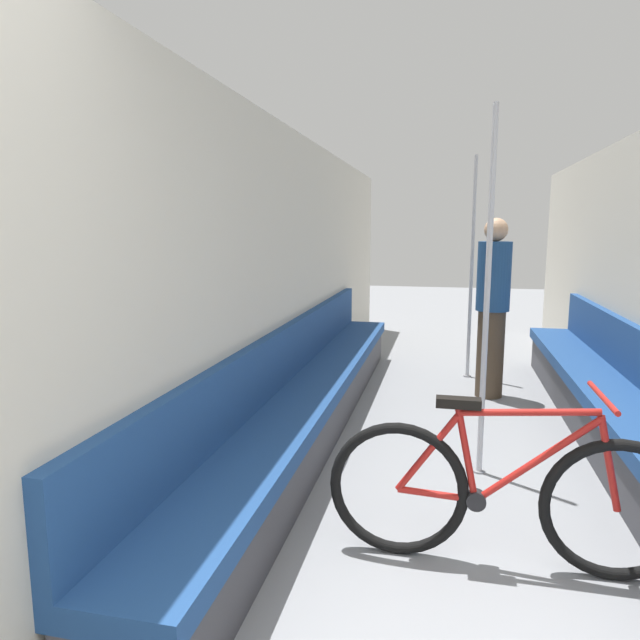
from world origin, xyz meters
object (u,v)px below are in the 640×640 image
Objects in this scene: bench_seat_row_right at (625,420)px; grab_pole_far at (472,272)px; passenger_standing at (492,306)px; bench_seat_row_left at (311,399)px; grab_pole_near at (487,301)px; bicycle at (503,495)px.

grab_pole_far reaches higher than bench_seat_row_right.
passenger_standing is (0.17, -0.69, -0.26)m from grab_pole_far.
bench_seat_row_left is 2.52m from grab_pole_far.
bench_seat_row_right is 1.33m from grab_pole_near.
grab_pole_near is 1.00× the size of grab_pole_far.
bench_seat_row_left is at bearing 180.00° from bench_seat_row_right.
grab_pole_far is (-0.04, 3.50, 0.76)m from bicycle.
bench_seat_row_right is (2.17, 0.00, 0.00)m from bench_seat_row_left.
passenger_standing reaches higher than bench_seat_row_left.
bench_seat_row_left is at bearing 161.37° from grab_pole_near.
grab_pole_near is 2.45m from grab_pole_far.
bench_seat_row_left is 2.37× the size of grab_pole_far.
grab_pole_near is at bearing 93.81° from bicycle.
bench_seat_row_left is at bearing 132.37° from bicycle.
grab_pole_near is 1.39× the size of passenger_standing.
bicycle is (1.26, -1.46, 0.07)m from bench_seat_row_left.
grab_pole_far reaches higher than passenger_standing.
bicycle is at bearing -127.83° from passenger_standing.
bench_seat_row_left is at bearing -170.79° from passenger_standing.
grab_pole_far is (1.22, 2.04, 0.83)m from bench_seat_row_left.
bench_seat_row_right is at bearing -95.14° from passenger_standing.
grab_pole_near and grab_pole_far have the same top height.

